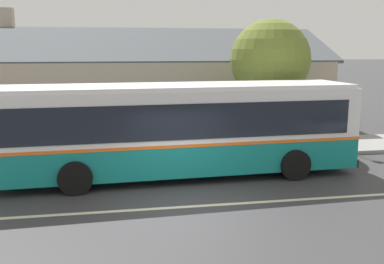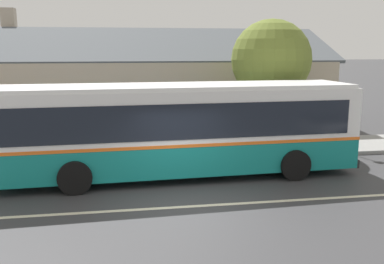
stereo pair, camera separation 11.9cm
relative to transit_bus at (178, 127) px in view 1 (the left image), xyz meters
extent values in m
plane|color=#38383A|center=(-0.11, -2.90, -1.64)|extent=(300.00, 300.00, 0.00)
cube|color=gray|center=(-0.11, 3.10, -1.56)|extent=(60.00, 3.00, 0.15)
cube|color=beige|center=(-0.11, -2.90, -1.64)|extent=(60.00, 0.16, 0.01)
cube|color=tan|center=(-1.79, 10.68, 0.13)|extent=(21.44, 8.90, 3.54)
cube|color=#4C5156|center=(-1.79, 8.45, 2.75)|extent=(22.04, 4.51, 1.85)
cube|color=#4C5156|center=(-1.79, 12.90, 2.75)|extent=(22.04, 4.51, 1.85)
cube|color=tan|center=(-7.69, 11.57, 4.10)|extent=(0.70, 0.70, 1.20)
cube|color=black|center=(-4.29, 6.20, 0.31)|extent=(1.10, 0.06, 1.30)
cube|color=black|center=(0.71, 6.20, 0.31)|extent=(1.10, 0.06, 1.30)
cube|color=black|center=(5.71, 6.20, 0.31)|extent=(1.10, 0.06, 1.30)
cube|color=#4C3323|center=(1.42, 6.20, -0.59)|extent=(1.00, 0.06, 2.10)
cube|color=#147F7A|center=(-0.02, 0.00, -0.88)|extent=(11.79, 2.94, 0.97)
cube|color=orange|center=(-0.02, 0.00, -0.35)|extent=(11.82, 2.96, 0.10)
cube|color=white|center=(-0.02, 0.00, 0.49)|extent=(11.79, 2.94, 1.58)
cube|color=white|center=(-0.02, 0.00, 1.34)|extent=(11.56, 2.81, 0.12)
cube|color=black|center=(-0.06, 1.26, 0.39)|extent=(10.77, 0.44, 1.08)
cube|color=black|center=(0.03, -1.27, 0.39)|extent=(10.77, 0.44, 1.08)
cube|color=black|center=(5.85, 0.22, 0.39)|extent=(0.12, 2.20, 1.08)
cube|color=black|center=(5.85, 0.22, 1.14)|extent=(0.11, 1.75, 0.24)
cube|color=black|center=(5.87, 0.22, -1.24)|extent=(0.17, 2.50, 0.28)
cube|color=#192D99|center=(-1.53, 1.21, -0.88)|extent=(3.28, 0.15, 0.68)
cube|color=black|center=(4.50, 1.44, -0.22)|extent=(0.90, 0.06, 2.29)
cylinder|color=black|center=(3.56, 1.38, -1.14)|extent=(1.01, 0.32, 1.00)
cylinder|color=black|center=(3.66, -1.11, -1.14)|extent=(1.01, 0.32, 1.00)
cylinder|color=black|center=(-3.28, 1.12, -1.14)|extent=(1.01, 0.32, 1.00)
cylinder|color=black|center=(-3.19, -1.37, -1.14)|extent=(1.01, 0.32, 1.00)
cylinder|color=#4C3828|center=(4.48, 3.75, -0.32)|extent=(0.41, 0.41, 2.63)
sphere|color=olive|center=(4.48, 3.75, 2.09)|extent=(3.36, 3.36, 3.36)
sphere|color=olive|center=(4.16, 4.10, 1.58)|extent=(2.16, 2.16, 2.16)
cylinder|color=gray|center=(7.12, 2.10, -0.29)|extent=(0.07, 0.07, 2.40)
cube|color=#1959A5|center=(7.12, 2.08, 0.66)|extent=(0.36, 0.03, 0.48)
camera|label=1|loc=(-1.90, -13.64, 2.53)|focal=40.00mm
camera|label=2|loc=(-1.78, -13.66, 2.53)|focal=40.00mm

